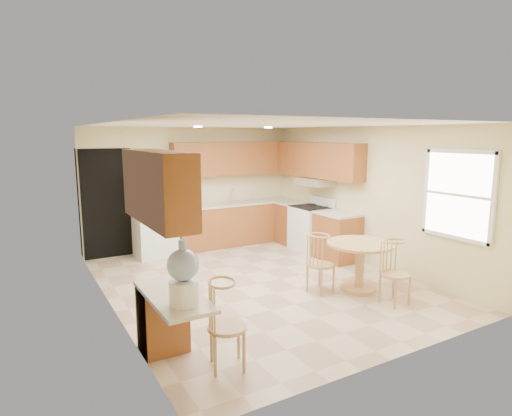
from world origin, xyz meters
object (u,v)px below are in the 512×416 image
chair_table_b (401,268)px  water_crock (183,276)px  dining_table (360,259)px  refrigerator (154,213)px  stove (311,228)px  chair_desk (231,319)px  chair_table_a (324,259)px

chair_table_b → water_crock: bearing=3.6°
dining_table → chair_table_b: chair_table_b is taller
refrigerator → dining_table: bearing=-58.3°
stove → chair_table_b: bearing=-103.5°
refrigerator → stove: refrigerator is taller
refrigerator → dining_table: (2.12, -3.43, -0.37)m
refrigerator → dining_table: size_ratio=1.69×
chair_table_b → stove: bearing=-104.2°
chair_desk → refrigerator: bearing=-170.5°
dining_table → water_crock: water_crock is taller
dining_table → chair_table_b: (0.05, -0.74, 0.06)m
chair_desk → water_crock: (-0.45, 0.08, 0.50)m
stove → water_crock: bearing=-140.9°
dining_table → chair_table_b: bearing=-86.1°
water_crock → dining_table: bearing=17.2°
refrigerator → chair_table_b: size_ratio=1.91×
chair_table_b → chair_table_a: bearing=-57.1°
chair_table_b → chair_desk: 2.79m
refrigerator → chair_table_b: (2.17, -4.17, -0.31)m
chair_table_a → refrigerator: bearing=-164.4°
stove → dining_table: stove is taller
stove → water_crock: size_ratio=1.74×
refrigerator → chair_table_a: (1.57, -3.27, -0.32)m
chair_desk → water_crock: water_crock is taller
stove → dining_table: size_ratio=1.08×
chair_table_a → chair_desk: (-2.17, -1.22, 0.02)m
chair_table_b → chair_desk: (-2.77, -0.32, 0.01)m
refrigerator → chair_table_b: 4.71m
chair_table_a → water_crock: size_ratio=1.41×
chair_desk → chair_table_b: bearing=113.7°
dining_table → water_crock: (-3.17, -0.98, 0.56)m
refrigerator → dining_table: 4.05m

